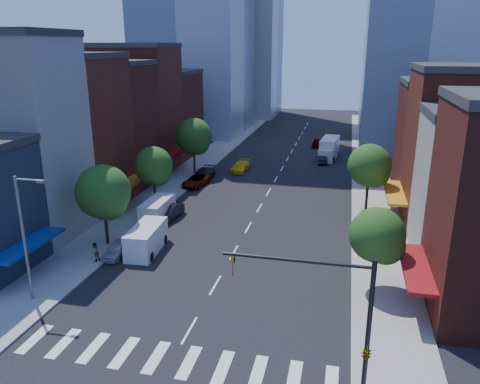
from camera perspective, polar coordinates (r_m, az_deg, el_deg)
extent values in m
plane|color=black|center=(31.07, -6.19, -16.42)|extent=(220.00, 220.00, 0.00)
cube|color=gray|center=(69.87, -5.30, 3.13)|extent=(5.00, 120.00, 0.15)
cube|color=gray|center=(66.62, 15.62, 1.84)|extent=(5.00, 120.00, 0.15)
cube|color=silver|center=(28.79, -8.23, -19.60)|extent=(19.00, 3.00, 0.01)
cube|color=beige|center=(47.71, -26.24, 5.67)|extent=(12.00, 8.00, 18.00)
cube|color=#5D2016|center=(54.61, -20.60, 6.57)|extent=(12.00, 9.00, 16.00)
cube|color=#4B1A12|center=(61.85, -16.28, 7.67)|extent=(12.00, 8.00, 15.00)
cube|color=#5D2016|center=(69.17, -12.95, 9.73)|extent=(12.00, 9.00, 17.00)
cube|color=#4B1A12|center=(78.02, -9.84, 9.26)|extent=(12.00, 10.00, 13.00)
cube|color=#5D2016|center=(50.72, 26.59, 4.49)|extent=(12.00, 10.00, 15.00)
cube|color=#4B1A12|center=(60.48, 24.40, 5.64)|extent=(12.00, 10.00, 13.00)
cylinder|color=black|center=(23.78, 15.31, -16.73)|extent=(0.24, 0.24, 8.00)
cylinder|color=black|center=(22.02, 6.86, -8.29)|extent=(7.00, 0.16, 0.16)
imported|color=gold|center=(22.73, -0.82, -8.97)|extent=(0.22, 0.18, 1.10)
imported|color=gold|center=(24.23, 15.15, -18.30)|extent=(0.48, 2.24, 0.90)
cylinder|color=slate|center=(35.12, -24.83, -5.31)|extent=(0.20, 0.20, 9.00)
cylinder|color=slate|center=(33.20, -24.39, 1.35)|extent=(2.00, 0.14, 0.14)
cube|color=slate|center=(32.68, -23.12, 1.19)|extent=(0.50, 0.25, 0.18)
cylinder|color=black|center=(43.46, -16.01, -3.68)|extent=(0.28, 0.28, 3.92)
sphere|color=#123F15|center=(42.52, -16.33, 0.03)|extent=(4.80, 4.80, 4.80)
sphere|color=#123F15|center=(42.19, -15.73, -1.05)|extent=(3.36, 3.36, 3.36)
cylinder|color=black|center=(52.82, -10.36, 0.32)|extent=(0.28, 0.28, 3.64)
sphere|color=#123F15|center=(52.09, -10.52, 3.19)|extent=(4.20, 4.20, 4.20)
sphere|color=#123F15|center=(51.75, -10.00, 2.38)|extent=(2.94, 2.94, 2.94)
cylinder|color=black|center=(65.36, -5.60, 4.08)|extent=(0.28, 0.28, 4.20)
sphere|color=#123F15|center=(64.71, -5.68, 6.79)|extent=(5.00, 5.00, 5.00)
sphere|color=#123F15|center=(64.39, -5.24, 6.07)|extent=(3.50, 3.50, 3.50)
cylinder|color=black|center=(35.86, 16.03, -8.78)|extent=(0.28, 0.28, 3.36)
sphere|color=#123F15|center=(34.85, 16.37, -5.05)|extent=(4.00, 4.00, 4.00)
sphere|color=#123F15|center=(34.86, 17.30, -6.21)|extent=(2.80, 2.80, 2.80)
cylinder|color=black|center=(52.57, 15.24, 0.06)|extent=(0.28, 0.28, 3.92)
sphere|color=#123F15|center=(51.80, 15.50, 3.16)|extent=(4.60, 4.60, 4.60)
sphere|color=#123F15|center=(51.71, 16.11, 2.29)|extent=(3.22, 3.22, 3.22)
imported|color=#A8A8AC|center=(41.56, -14.64, -6.72)|extent=(1.73, 3.89, 1.30)
imported|color=black|center=(49.06, -8.65, -2.44)|extent=(1.94, 4.63, 1.49)
imported|color=#999999|center=(60.16, -5.37, 1.38)|extent=(2.91, 5.23, 1.38)
imported|color=black|center=(62.88, -4.53, 2.16)|extent=(2.62, 5.33, 1.49)
cube|color=silver|center=(41.71, -11.34, -5.64)|extent=(2.56, 5.62, 2.31)
cube|color=black|center=(39.80, -12.39, -6.35)|extent=(2.10, 1.23, 0.99)
cylinder|color=black|center=(40.79, -13.48, -7.52)|extent=(0.33, 0.85, 0.83)
cylinder|color=black|center=(40.10, -10.85, -7.78)|extent=(0.33, 0.85, 0.83)
cylinder|color=black|center=(43.95, -11.66, -5.53)|extent=(0.33, 0.85, 0.83)
cylinder|color=black|center=(43.31, -9.20, -5.73)|extent=(0.33, 0.85, 0.83)
cube|color=silver|center=(48.71, -10.02, -2.20)|extent=(2.21, 5.33, 2.22)
cube|color=black|center=(46.86, -10.94, -2.64)|extent=(1.98, 1.09, 0.95)
cylinder|color=black|center=(47.77, -11.83, -3.65)|extent=(0.28, 0.81, 0.80)
cylinder|color=black|center=(47.07, -9.70, -3.85)|extent=(0.28, 0.81, 0.80)
cylinder|color=black|center=(50.87, -10.24, -2.24)|extent=(0.28, 0.81, 0.80)
cylinder|color=black|center=(50.21, -8.22, -2.40)|extent=(0.28, 0.81, 0.80)
imported|color=yellow|center=(67.01, 0.05, 3.13)|extent=(2.13, 4.86, 1.39)
imported|color=black|center=(72.85, 9.97, 4.00)|extent=(1.85, 4.15, 1.32)
imported|color=#999999|center=(84.93, 9.44, 5.98)|extent=(1.91, 4.35, 1.46)
cube|color=silver|center=(76.38, 10.86, 5.29)|extent=(3.03, 6.70, 3.20)
cube|color=silver|center=(72.81, 10.41, 4.33)|extent=(2.37, 2.01, 2.00)
cylinder|color=black|center=(73.88, 9.63, 4.04)|extent=(0.39, 0.92, 0.90)
cylinder|color=black|center=(73.59, 11.32, 3.89)|extent=(0.39, 0.92, 0.90)
cylinder|color=black|center=(78.22, 10.17, 4.75)|extent=(0.39, 0.92, 0.90)
cylinder|color=black|center=(77.94, 11.77, 4.62)|extent=(0.39, 0.92, 0.90)
imported|color=#999999|center=(40.71, -17.27, -7.01)|extent=(0.80, 0.92, 1.61)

